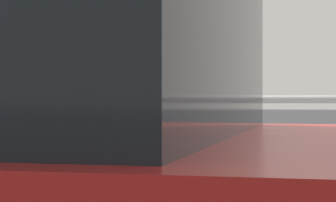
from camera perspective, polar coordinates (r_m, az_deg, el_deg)
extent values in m
cylinder|color=slate|center=(3.81, 3.22, -7.35)|extent=(0.07, 0.07, 1.14)
cylinder|color=black|center=(3.79, 3.22, 3.41)|extent=(0.18, 0.18, 0.29)
sphere|color=silver|center=(3.80, 3.22, 6.08)|extent=(0.18, 0.18, 0.18)
cube|color=black|center=(3.70, 2.87, 4.49)|extent=(0.10, 0.01, 0.07)
cube|color=red|center=(3.69, 2.87, 2.68)|extent=(0.11, 0.01, 0.09)
cube|color=black|center=(3.96, -3.09, 1.88)|extent=(0.48, 0.30, 0.65)
sphere|color=brown|center=(4.00, -3.09, 8.20)|extent=(0.23, 0.23, 0.23)
cylinder|color=black|center=(4.10, -6.41, 2.07)|extent=(0.09, 0.09, 0.61)
cylinder|color=black|center=(4.02, 1.64, 3.72)|extent=(0.19, 0.51, 0.49)
cylinder|color=gray|center=(5.19, 5.09, 0.14)|extent=(24.00, 0.06, 0.06)
cylinder|color=gray|center=(5.21, 5.09, -5.14)|extent=(24.00, 0.05, 0.05)
cylinder|color=gray|center=(5.21, 5.09, -5.73)|extent=(0.06, 0.06, 1.07)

